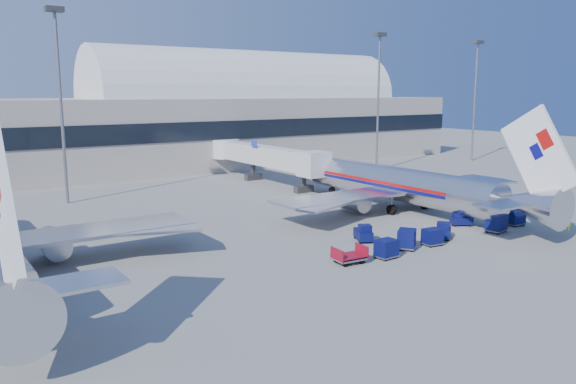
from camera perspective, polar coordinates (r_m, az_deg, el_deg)
ground at (r=54.36m, az=7.49°, el=-3.90°), size 260.00×260.00×0.00m
terminal at (r=97.77m, az=-21.56°, el=6.15°), size 170.00×28.15×21.00m
airliner_main at (r=63.78m, az=11.57°, el=0.74°), size 32.00×37.26×12.07m
jetbridge_near at (r=82.63m, az=-2.80°, el=3.74°), size 4.40×27.50×6.25m
mast_west at (r=70.89m, az=-22.24°, el=10.76°), size 2.00×1.20×22.60m
mast_east at (r=95.18m, az=9.20°, el=11.01°), size 2.00×1.20×22.60m
mast_far_east at (r=113.80m, az=18.54°, el=10.46°), size 2.00×1.20×22.60m
barrier_near at (r=68.56m, az=17.67°, el=-0.99°), size 3.00×0.55×0.90m
barrier_mid at (r=71.16m, az=19.32°, el=-0.69°), size 3.00×0.55×0.90m
barrier_far at (r=73.81m, az=20.84°, el=-0.41°), size 3.00×0.55×0.90m
tug_lead at (r=52.72m, az=15.48°, el=-3.81°), size 2.71×2.46×1.61m
tug_right at (r=58.32m, az=17.12°, el=-2.68°), size 2.31×2.02×1.36m
tug_left at (r=50.44m, az=7.67°, el=-4.17°), size 2.17×2.71×1.58m
cart_train_a at (r=50.17m, az=14.47°, el=-4.41°), size 1.79×1.44×1.46m
cart_train_b at (r=48.50m, az=11.96°, el=-4.67°), size 2.38×2.29×1.67m
cart_train_c at (r=45.56m, az=9.96°, el=-5.66°), size 1.81×1.43×1.53m
cart_solo_near at (r=56.62m, az=20.41°, el=-2.94°), size 2.17×1.78×1.72m
cart_solo_far at (r=60.18m, az=22.08°, el=-2.40°), size 1.85×1.48×1.53m
cart_open_red at (r=43.98m, az=6.27°, el=-6.61°), size 2.60×1.94×0.66m
ramp_worker at (r=60.16m, az=26.53°, el=-2.65°), size 0.66×0.77×1.80m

